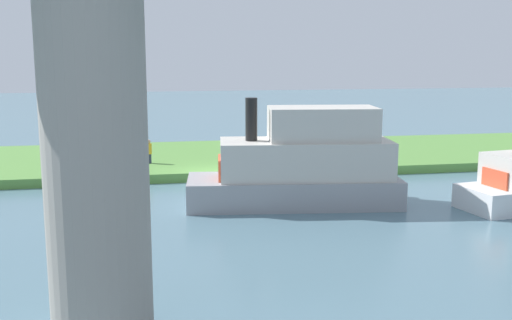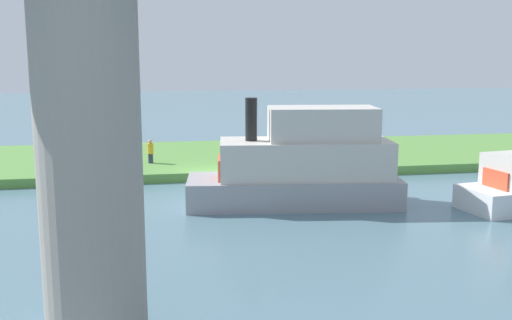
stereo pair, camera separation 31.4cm
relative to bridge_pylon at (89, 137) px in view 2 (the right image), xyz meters
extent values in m
plane|color=slate|center=(-4.60, -17.55, -4.89)|extent=(160.00, 160.00, 0.00)
cube|color=#5B9342|center=(-4.60, -23.55, -4.64)|extent=(80.00, 12.00, 0.50)
cylinder|color=#9E998E|center=(0.00, 0.00, 0.00)|extent=(2.42, 2.42, 9.79)
cylinder|color=#2D334C|center=(-1.41, -21.01, -4.12)|extent=(0.29, 0.29, 0.55)
cylinder|color=gold|center=(-1.41, -21.01, -3.54)|extent=(0.51, 0.51, 0.60)
sphere|color=tan|center=(-1.41, -21.01, -3.12)|extent=(0.24, 0.24, 0.24)
cylinder|color=brown|center=(1.20, -19.48, -4.03)|extent=(0.20, 0.20, 0.73)
cube|color=#99999E|center=(-7.73, -11.84, -4.26)|extent=(9.85, 4.34, 1.27)
cube|color=beige|center=(-8.25, -11.77, -2.78)|extent=(7.92, 3.79, 1.69)
cube|color=beige|center=(-8.99, -11.68, -1.19)|extent=(5.03, 2.99, 1.48)
cylinder|color=black|center=(-5.84, -12.07, -0.98)|extent=(0.53, 0.53, 1.91)
cube|color=#D84C2D|center=(-5.21, -12.15, -3.15)|extent=(1.92, 2.10, 0.95)
cube|color=#D84C2D|center=(-16.69, -9.26, -3.46)|extent=(1.61, 1.76, 0.78)
camera|label=1|loc=(-1.07, 14.26, 1.90)|focal=42.66mm
camera|label=2|loc=(-1.38, 14.32, 1.90)|focal=42.66mm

